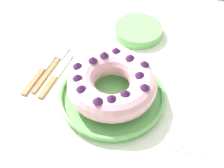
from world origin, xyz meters
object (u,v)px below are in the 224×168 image
fork (54,65)px  cake_knife (54,78)px  serving_knife (42,70)px  side_bowl (139,31)px  napkin (190,139)px  serving_dish (112,96)px  bundt_cake (112,84)px

fork → cake_knife: bearing=-56.4°
serving_knife → side_bowl: 0.36m
napkin → cake_knife: bearing=171.7°
side_bowl → napkin: bearing=-54.0°
serving_dish → cake_knife: size_ratio=1.50×
serving_dish → fork: (-0.22, 0.06, -0.01)m
side_bowl → napkin: side_bowl is taller
serving_knife → side_bowl: (0.22, 0.28, 0.01)m
serving_knife → side_bowl: bearing=48.9°
bundt_cake → napkin: bundt_cake is taller
bundt_cake → side_bowl: size_ratio=1.49×
cake_knife → serving_dish: bearing=2.2°
bundt_cake → side_bowl: 0.31m
bundt_cake → napkin: bearing=-11.9°
fork → cake_knife: (0.03, -0.05, 0.00)m
bundt_cake → fork: (-0.22, 0.06, -0.06)m
cake_knife → side_bowl: bearing=65.6°
fork → cake_knife: size_ratio=1.09×
serving_knife → cake_knife: 0.05m
fork → side_bowl: size_ratio=1.33×
fork → napkin: size_ratio=1.76×
serving_dish → bundt_cake: (-0.00, -0.00, 0.05)m
serving_knife → napkin: bearing=-11.7°
serving_dish → napkin: bearing=-11.9°
cake_knife → serving_knife: bearing=170.4°
cake_knife → napkin: bearing=-2.4°
side_bowl → napkin: 0.44m
serving_knife → cake_knife: (0.05, -0.01, 0.00)m
cake_knife → napkin: (0.43, -0.06, -0.00)m
serving_knife → cake_knife: size_ratio=1.25×
bundt_cake → cake_knife: bearing=176.3°
fork → serving_knife: (-0.02, -0.03, 0.00)m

